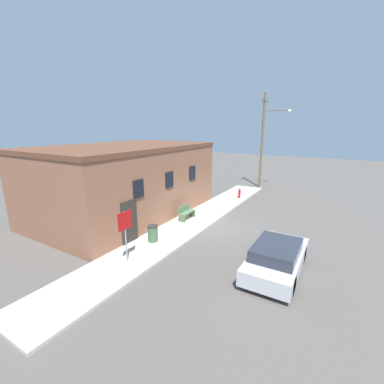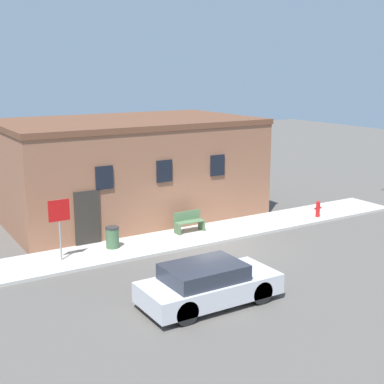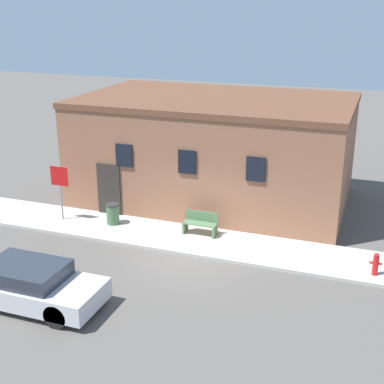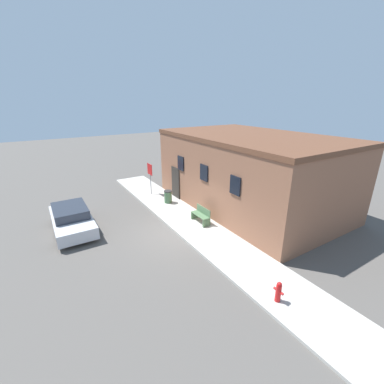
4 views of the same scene
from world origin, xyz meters
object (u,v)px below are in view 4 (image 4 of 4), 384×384
object	(u,v)px
fire_hydrant	(278,292)
parked_car	(72,219)
trash_bin	(168,197)
bench	(201,215)
stop_sign	(150,173)

from	to	relation	value
fire_hydrant	parked_car	bearing A→B (deg)	-151.62
parked_car	trash_bin	bearing A→B (deg)	94.70
fire_hydrant	bench	xyz separation A→B (m)	(-6.20, 1.08, 0.03)
trash_bin	bench	bearing A→B (deg)	3.94
trash_bin	stop_sign	bearing A→B (deg)	-171.61
fire_hydrant	bench	bearing A→B (deg)	170.10
parked_car	stop_sign	bearing A→B (deg)	114.80
fire_hydrant	trash_bin	distance (m)	9.73
bench	parked_car	world-z (taller)	parked_car
bench	trash_bin	size ratio (longest dim) A/B	1.53
trash_bin	parked_car	xyz separation A→B (m)	(0.48, -5.82, 0.09)
stop_sign	bench	world-z (taller)	stop_sign
bench	trash_bin	xyz separation A→B (m)	(-3.50, -0.24, 0.00)
fire_hydrant	bench	world-z (taller)	bench
trash_bin	fire_hydrant	bearing A→B (deg)	-4.96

